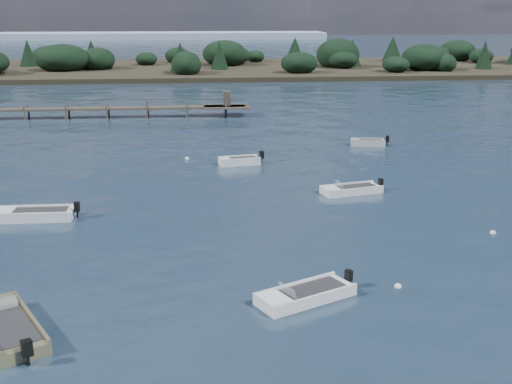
{
  "coord_description": "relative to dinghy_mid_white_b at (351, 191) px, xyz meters",
  "views": [
    {
      "loc": [
        0.57,
        -22.19,
        11.48
      ],
      "look_at": [
        3.99,
        14.0,
        1.0
      ],
      "focal_mm": 45.0,
      "sensor_mm": 36.0,
      "label": 1
    }
  ],
  "objects": [
    {
      "name": "dinghy_mid_white_a",
      "position": [
        -5.56,
        -15.21,
        -0.0
      ],
      "size": [
        4.38,
        3.25,
        1.04
      ],
      "color": "white",
      "rests_on": "ground"
    },
    {
      "name": "tender_far_grey_b",
      "position": [
        4.93,
        14.4,
        0.02
      ],
      "size": [
        3.31,
        1.61,
        1.11
      ],
      "color": "#A3A8AA",
      "rests_on": "ground"
    },
    {
      "name": "dinghy_mid_grey",
      "position": [
        -19.04,
        -3.49,
        0.02
      ],
      "size": [
        4.67,
        1.68,
        1.18
      ],
      "color": "white",
      "rests_on": "ground"
    },
    {
      "name": "dinghy_mid_white_b",
      "position": [
        0.0,
        0.0,
        0.0
      ],
      "size": [
        4.25,
        2.31,
        1.04
      ],
      "color": "white",
      "rests_on": "ground"
    },
    {
      "name": "ground",
      "position": [
        -10.39,
        43.33,
        -0.14
      ],
      "size": [
        400.0,
        400.0,
        0.0
      ],
      "primitive_type": "plane",
      "color": "#162535",
      "rests_on": "ground"
    },
    {
      "name": "tender_far_white",
      "position": [
        -6.61,
        8.45,
        0.03
      ],
      "size": [
        3.52,
        1.75,
        1.18
      ],
      "color": "white",
      "rests_on": "ground"
    },
    {
      "name": "buoy_e",
      "position": [
        -10.61,
        10.72,
        -0.14
      ],
      "size": [
        0.32,
        0.32,
        0.32
      ],
      "primitive_type": "sphere",
      "color": "white",
      "rests_on": "ground"
    },
    {
      "name": "buoy_d",
      "position": [
        5.67,
        -8.22,
        -0.14
      ],
      "size": [
        0.32,
        0.32,
        0.32
      ],
      "primitive_type": "sphere",
      "color": "white",
      "rests_on": "ground"
    },
    {
      "name": "dinghy_near_olive",
      "position": [
        -16.83,
        -17.01,
        0.03
      ],
      "size": [
        3.77,
        4.95,
        1.23
      ],
      "color": "#716E4B",
      "rests_on": "ground"
    },
    {
      "name": "buoy_b",
      "position": [
        -1.41,
        -14.36,
        -0.14
      ],
      "size": [
        0.32,
        0.32,
        0.32
      ],
      "primitive_type": "sphere",
      "color": "white",
      "rests_on": "ground"
    },
    {
      "name": "far_headland",
      "position": [
        14.61,
        83.33,
        1.83
      ],
      "size": [
        190.0,
        40.0,
        5.8
      ],
      "color": "black",
      "rests_on": "ground"
    }
  ]
}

